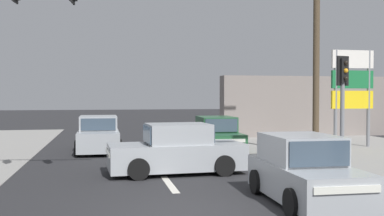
{
  "coord_description": "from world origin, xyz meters",
  "views": [
    {
      "loc": [
        -1.8,
        -9.17,
        2.44
      ],
      "look_at": [
        0.83,
        4.0,
        2.07
      ],
      "focal_mm": 42.0,
      "sensor_mm": 36.0,
      "label": 1
    }
  ],
  "objects_px": {
    "utility_pole_midground_right": "(316,24)",
    "hatchback_oncoming_near": "(217,136)",
    "pedestal_signal_right_kerb": "(343,96)",
    "sedan_receding_far": "(99,135)",
    "hatchback_crossing_left": "(304,172)",
    "shopping_plaza_sign": "(352,84)",
    "sedan_oncoming_mid": "(177,151)"
  },
  "relations": [
    {
      "from": "utility_pole_midground_right",
      "to": "hatchback_oncoming_near",
      "type": "distance_m",
      "value": 6.18
    },
    {
      "from": "pedestal_signal_right_kerb",
      "to": "utility_pole_midground_right",
      "type": "bearing_deg",
      "value": 70.8
    },
    {
      "from": "pedestal_signal_right_kerb",
      "to": "hatchback_oncoming_near",
      "type": "xyz_separation_m",
      "value": [
        -1.83,
        7.08,
        -1.71
      ]
    },
    {
      "from": "sedan_receding_far",
      "to": "hatchback_crossing_left",
      "type": "distance_m",
      "value": 11.45
    },
    {
      "from": "shopping_plaza_sign",
      "to": "hatchback_oncoming_near",
      "type": "xyz_separation_m",
      "value": [
        -6.68,
        -0.52,
        -2.28
      ]
    },
    {
      "from": "pedestal_signal_right_kerb",
      "to": "hatchback_oncoming_near",
      "type": "height_order",
      "value": "pedestal_signal_right_kerb"
    },
    {
      "from": "utility_pole_midground_right",
      "to": "pedestal_signal_right_kerb",
      "type": "distance_m",
      "value": 6.26
    },
    {
      "from": "utility_pole_midground_right",
      "to": "sedan_receding_far",
      "type": "height_order",
      "value": "utility_pole_midground_right"
    },
    {
      "from": "sedan_oncoming_mid",
      "to": "sedan_receding_far",
      "type": "distance_m",
      "value": 6.58
    },
    {
      "from": "sedan_receding_far",
      "to": "hatchback_crossing_left",
      "type": "relative_size",
      "value": 1.16
    },
    {
      "from": "pedestal_signal_right_kerb",
      "to": "hatchback_crossing_left",
      "type": "height_order",
      "value": "pedestal_signal_right_kerb"
    },
    {
      "from": "shopping_plaza_sign",
      "to": "sedan_receding_far",
      "type": "height_order",
      "value": "shopping_plaza_sign"
    },
    {
      "from": "utility_pole_midground_right",
      "to": "hatchback_crossing_left",
      "type": "distance_m",
      "value": 9.54
    },
    {
      "from": "utility_pole_midground_right",
      "to": "pedestal_signal_right_kerb",
      "type": "xyz_separation_m",
      "value": [
        -1.82,
        -5.23,
        -2.91
      ]
    },
    {
      "from": "sedan_oncoming_mid",
      "to": "hatchback_oncoming_near",
      "type": "xyz_separation_m",
      "value": [
        2.56,
        4.85,
        -0.0
      ]
    },
    {
      "from": "hatchback_crossing_left",
      "to": "sedan_oncoming_mid",
      "type": "bearing_deg",
      "value": 117.31
    },
    {
      "from": "hatchback_crossing_left",
      "to": "pedestal_signal_right_kerb",
      "type": "bearing_deg",
      "value": 44.4
    },
    {
      "from": "shopping_plaza_sign",
      "to": "sedan_oncoming_mid",
      "type": "height_order",
      "value": "shopping_plaza_sign"
    },
    {
      "from": "sedan_receding_far",
      "to": "hatchback_oncoming_near",
      "type": "height_order",
      "value": "sedan_receding_far"
    },
    {
      "from": "sedan_oncoming_mid",
      "to": "pedestal_signal_right_kerb",
      "type": "bearing_deg",
      "value": -26.89
    },
    {
      "from": "pedestal_signal_right_kerb",
      "to": "sedan_oncoming_mid",
      "type": "xyz_separation_m",
      "value": [
        -4.39,
        2.23,
        -1.71
      ]
    },
    {
      "from": "pedestal_signal_right_kerb",
      "to": "sedan_receding_far",
      "type": "xyz_separation_m",
      "value": [
        -6.85,
        8.33,
        -1.71
      ]
    },
    {
      "from": "sedan_oncoming_mid",
      "to": "sedan_receding_far",
      "type": "xyz_separation_m",
      "value": [
        -2.45,
        6.11,
        0.0
      ]
    },
    {
      "from": "utility_pole_midground_right",
      "to": "shopping_plaza_sign",
      "type": "distance_m",
      "value": 4.51
    },
    {
      "from": "utility_pole_midground_right",
      "to": "sedan_receding_far",
      "type": "distance_m",
      "value": 10.3
    },
    {
      "from": "shopping_plaza_sign",
      "to": "sedan_receding_far",
      "type": "relative_size",
      "value": 1.08
    },
    {
      "from": "shopping_plaza_sign",
      "to": "hatchback_crossing_left",
      "type": "bearing_deg",
      "value": -125.83
    },
    {
      "from": "sedan_oncoming_mid",
      "to": "sedan_receding_far",
      "type": "bearing_deg",
      "value": 111.9
    },
    {
      "from": "shopping_plaza_sign",
      "to": "sedan_receding_far",
      "type": "distance_m",
      "value": 11.94
    },
    {
      "from": "sedan_oncoming_mid",
      "to": "hatchback_oncoming_near",
      "type": "relative_size",
      "value": 1.18
    },
    {
      "from": "sedan_oncoming_mid",
      "to": "hatchback_crossing_left",
      "type": "height_order",
      "value": "sedan_oncoming_mid"
    },
    {
      "from": "hatchback_oncoming_near",
      "to": "hatchback_crossing_left",
      "type": "height_order",
      "value": "same"
    }
  ]
}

